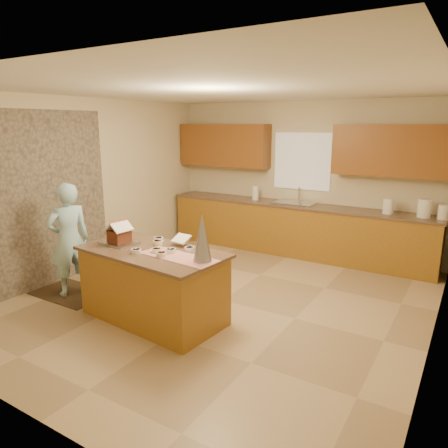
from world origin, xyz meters
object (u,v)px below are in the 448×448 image
at_px(tinsel_tree, 202,238).
at_px(gingerbread_house, 119,234).
at_px(boy, 69,240).
at_px(island_base, 153,286).

relative_size(tinsel_tree, gingerbread_house, 1.81).
bearing_deg(boy, gingerbread_house, 113.41).
bearing_deg(tinsel_tree, boy, 179.94).
relative_size(tinsel_tree, boy, 0.33).
distance_m(island_base, tinsel_tree, 1.02).
relative_size(island_base, tinsel_tree, 3.27).
bearing_deg(tinsel_tree, island_base, 178.36).
bearing_deg(island_base, gingerbread_house, -174.81).
bearing_deg(gingerbread_house, island_base, -0.12).
xyz_separation_m(island_base, boy, (-1.45, -0.02, 0.37)).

